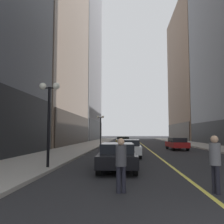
{
  "coord_description": "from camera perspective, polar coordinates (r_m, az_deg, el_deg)",
  "views": [
    {
      "loc": [
        -2.44,
        -3.41,
        1.85
      ],
      "look_at": [
        -4.05,
        22.8,
        4.11
      ],
      "focal_mm": 39.02,
      "sensor_mm": 36.0,
      "label": 1
    }
  ],
  "objects": [
    {
      "name": "ground_plane",
      "position": [
        38.53,
        7.2,
        -7.62
      ],
      "size": [
        200.0,
        200.0,
        0.0
      ],
      "primitive_type": "plane",
      "color": "#262628"
    },
    {
      "name": "sidewalk_left",
      "position": [
        38.89,
        -5.13,
        -7.5
      ],
      "size": [
        4.5,
        78.0,
        0.15
      ],
      "primitive_type": "cube",
      "color": "#9E9991",
      "rests_on": "ground"
    },
    {
      "name": "sidewalk_right",
      "position": [
        39.91,
        19.2,
        -7.19
      ],
      "size": [
        4.5,
        78.0,
        0.15
      ],
      "primitive_type": "cube",
      "color": "#9E9991",
      "rests_on": "ground"
    },
    {
      "name": "lane_centre_stripe",
      "position": [
        38.53,
        7.2,
        -7.61
      ],
      "size": [
        0.16,
        70.0,
        0.01
      ],
      "primitive_type": "cube",
      "color": "#E5D64C",
      "rests_on": "ground"
    },
    {
      "name": "building_left_mid",
      "position": [
        44.43,
        -17.36,
        18.88
      ],
      "size": [
        13.86,
        24.0,
        39.35
      ],
      "color": "gray",
      "rests_on": "ground"
    },
    {
      "name": "building_left_far",
      "position": [
        69.3,
        -7.92,
        16.03
      ],
      "size": [
        10.24,
        26.0,
        53.32
      ],
      "color": "gray",
      "rests_on": "ground"
    },
    {
      "name": "building_right_far",
      "position": [
        67.9,
        19.58,
        8.65
      ],
      "size": [
        11.62,
        26.0,
        35.01
      ],
      "color": "gray",
      "rests_on": "ground"
    },
    {
      "name": "car_black",
      "position": [
        12.52,
        1.21,
        -10.09
      ],
      "size": [
        1.98,
        4.82,
        1.32
      ],
      "color": "black",
      "rests_on": "ground"
    },
    {
      "name": "car_white",
      "position": [
        19.11,
        3.82,
        -8.29
      ],
      "size": [
        2.02,
        4.63,
        1.32
      ],
      "color": "silver",
      "rests_on": "ground"
    },
    {
      "name": "car_red",
      "position": [
        27.59,
        14.96,
        -7.1
      ],
      "size": [
        1.9,
        4.4,
        1.32
      ],
      "color": "#B21919",
      "rests_on": "ground"
    },
    {
      "name": "car_yellow",
      "position": [
        35.44,
        2.58,
        -6.73
      ],
      "size": [
        2.06,
        4.31,
        1.32
      ],
      "color": "yellow",
      "rests_on": "ground"
    },
    {
      "name": "pedestrian_in_grey_suit",
      "position": [
        8.27,
        23.01,
        -10.17
      ],
      "size": [
        0.43,
        0.43,
        1.77
      ],
      "color": "black",
      "rests_on": "ground"
    },
    {
      "name": "pedestrian_with_orange_bag",
      "position": [
        7.75,
        2.12,
        -11.38
      ],
      "size": [
        0.41,
        0.41,
        1.68
      ],
      "color": "black",
      "rests_on": "ground"
    },
    {
      "name": "street_lamp_left_near",
      "position": [
        12.82,
        -14.52,
        1.54
      ],
      "size": [
        1.06,
        0.36,
        4.43
      ],
      "color": "black",
      "rests_on": "ground"
    },
    {
      "name": "street_lamp_left_far",
      "position": [
        36.56,
        -2.72,
        -2.7
      ],
      "size": [
        1.06,
        0.36,
        4.43
      ],
      "color": "black",
      "rests_on": "ground"
    }
  ]
}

